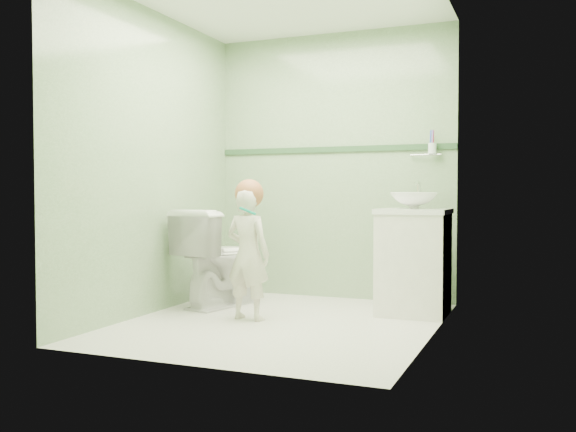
% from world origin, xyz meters
% --- Properties ---
extents(ground, '(2.50, 2.50, 0.00)m').
position_xyz_m(ground, '(0.00, 0.00, 0.00)').
color(ground, beige).
rests_on(ground, ground).
extents(room_shell, '(2.50, 2.54, 2.40)m').
position_xyz_m(room_shell, '(0.00, 0.00, 1.20)').
color(room_shell, '#80A474').
rests_on(room_shell, ground).
extents(trim_stripe, '(2.20, 0.02, 0.05)m').
position_xyz_m(trim_stripe, '(0.00, 1.24, 1.35)').
color(trim_stripe, '#2D512F').
rests_on(trim_stripe, room_shell).
extents(vanity, '(0.52, 0.50, 0.80)m').
position_xyz_m(vanity, '(0.84, 0.70, 0.40)').
color(vanity, silver).
rests_on(vanity, ground).
extents(counter, '(0.54, 0.52, 0.04)m').
position_xyz_m(counter, '(0.84, 0.70, 0.81)').
color(counter, white).
rests_on(counter, vanity).
extents(basin, '(0.37, 0.37, 0.13)m').
position_xyz_m(basin, '(0.84, 0.70, 0.89)').
color(basin, white).
rests_on(basin, counter).
extents(faucet, '(0.03, 0.13, 0.18)m').
position_xyz_m(faucet, '(0.84, 0.89, 0.97)').
color(faucet, silver).
rests_on(faucet, counter).
extents(cup_holder, '(0.26, 0.07, 0.21)m').
position_xyz_m(cup_holder, '(0.89, 1.18, 1.33)').
color(cup_holder, silver).
rests_on(cup_holder, room_shell).
extents(toilet, '(0.62, 0.88, 0.82)m').
position_xyz_m(toilet, '(-0.74, 0.46, 0.41)').
color(toilet, white).
rests_on(toilet, ground).
extents(toddler, '(0.38, 0.27, 0.98)m').
position_xyz_m(toddler, '(-0.27, 0.03, 0.49)').
color(toddler, beige).
rests_on(toddler, ground).
extents(hair_cap, '(0.22, 0.22, 0.22)m').
position_xyz_m(hair_cap, '(-0.27, 0.05, 0.95)').
color(hair_cap, '#A35E37').
rests_on(hair_cap, toddler).
extents(teal_toothbrush, '(0.11, 0.14, 0.08)m').
position_xyz_m(teal_toothbrush, '(-0.22, -0.11, 0.83)').
color(teal_toothbrush, '#049378').
rests_on(teal_toothbrush, toddler).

